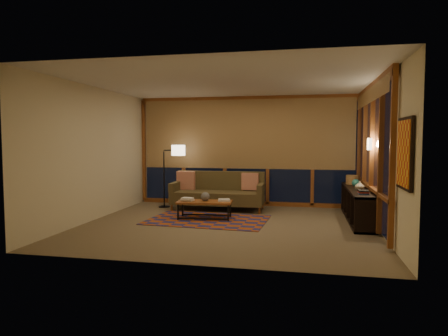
% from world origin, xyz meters
% --- Properties ---
extents(floor, '(5.50, 5.00, 0.01)m').
position_xyz_m(floor, '(0.00, 0.00, 0.00)').
color(floor, '#816C51').
rests_on(floor, ground).
extents(ceiling, '(5.50, 5.00, 0.01)m').
position_xyz_m(ceiling, '(0.00, 0.00, 2.70)').
color(ceiling, silver).
rests_on(ceiling, walls).
extents(walls, '(5.51, 5.01, 2.70)m').
position_xyz_m(walls, '(0.00, 0.00, 1.35)').
color(walls, '#F3E7BB').
rests_on(walls, floor).
extents(window_wall_back, '(5.30, 0.16, 2.60)m').
position_xyz_m(window_wall_back, '(0.00, 2.43, 1.35)').
color(window_wall_back, '#954C22').
rests_on(window_wall_back, walls).
extents(window_wall_right, '(0.16, 3.70, 2.60)m').
position_xyz_m(window_wall_right, '(2.68, 0.60, 1.35)').
color(window_wall_right, '#954C22').
rests_on(window_wall_right, walls).
extents(wall_art, '(0.06, 0.74, 0.94)m').
position_xyz_m(wall_art, '(2.71, -1.85, 1.45)').
color(wall_art, red).
rests_on(wall_art, walls).
extents(wall_sconce, '(0.12, 0.18, 0.22)m').
position_xyz_m(wall_sconce, '(2.62, 0.45, 1.55)').
color(wall_sconce, '#FDE0BA').
rests_on(wall_sconce, walls).
extents(sofa, '(2.13, 0.89, 0.87)m').
position_xyz_m(sofa, '(-0.54, 1.61, 0.43)').
color(sofa, brown).
rests_on(sofa, floor).
extents(pillow_left, '(0.44, 0.15, 0.44)m').
position_xyz_m(pillow_left, '(-1.36, 1.80, 0.65)').
color(pillow_left, red).
rests_on(pillow_left, sofa).
extents(pillow_right, '(0.41, 0.17, 0.40)m').
position_xyz_m(pillow_right, '(0.19, 1.86, 0.63)').
color(pillow_right, red).
rests_on(pillow_right, sofa).
extents(area_rug, '(2.46, 1.72, 0.01)m').
position_xyz_m(area_rug, '(-0.48, 0.39, 0.01)').
color(area_rug, '#A34410').
rests_on(area_rug, floor).
extents(coffee_table, '(1.16, 0.61, 0.37)m').
position_xyz_m(coffee_table, '(-0.57, 0.49, 0.19)').
color(coffee_table, '#954C22').
rests_on(coffee_table, floor).
extents(book_stack_a, '(0.28, 0.24, 0.07)m').
position_xyz_m(book_stack_a, '(-0.92, 0.45, 0.41)').
color(book_stack_a, silver).
rests_on(book_stack_a, coffee_table).
extents(book_stack_b, '(0.27, 0.24, 0.05)m').
position_xyz_m(book_stack_b, '(-0.17, 0.57, 0.40)').
color(book_stack_b, silver).
rests_on(book_stack_b, coffee_table).
extents(ceramic_pot, '(0.19, 0.19, 0.19)m').
position_xyz_m(ceramic_pot, '(-0.56, 0.53, 0.46)').
color(ceramic_pot, '#232429').
rests_on(ceramic_pot, coffee_table).
extents(floor_lamp, '(0.58, 0.47, 1.51)m').
position_xyz_m(floor_lamp, '(-1.90, 1.72, 0.76)').
color(floor_lamp, black).
rests_on(floor_lamp, floor).
extents(bookshelf, '(0.40, 2.58, 0.65)m').
position_xyz_m(bookshelf, '(2.49, 1.00, 0.32)').
color(bookshelf, black).
rests_on(bookshelf, floor).
extents(basket, '(0.28, 0.28, 0.20)m').
position_xyz_m(basket, '(2.47, 1.80, 0.75)').
color(basket, '#B0744A').
rests_on(basket, bookshelf).
extents(teal_bowl, '(0.20, 0.20, 0.16)m').
position_xyz_m(teal_bowl, '(2.49, 1.32, 0.73)').
color(teal_bowl, '#28786F').
rests_on(teal_bowl, bookshelf).
extents(vase, '(0.22, 0.22, 0.19)m').
position_xyz_m(vase, '(2.49, 0.67, 0.74)').
color(vase, tan).
rests_on(vase, bookshelf).
extents(shelf_book_stack, '(0.16, 0.23, 0.06)m').
position_xyz_m(shelf_book_stack, '(2.49, 0.15, 0.68)').
color(shelf_book_stack, silver).
rests_on(shelf_book_stack, bookshelf).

